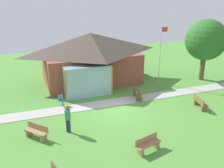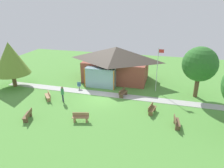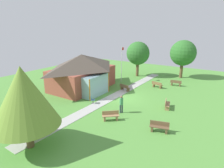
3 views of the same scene
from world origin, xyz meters
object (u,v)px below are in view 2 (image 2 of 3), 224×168
(bench_lawn_far_right, at_px, (176,122))
(tree_west_hedge, at_px, (10,58))
(bench_mid_right, at_px, (152,109))
(visitor_strolling_lawn, at_px, (62,93))
(bench_front_center, at_px, (81,117))
(pavilion, at_px, (115,63))
(flagpole, at_px, (158,68))
(tree_east_hedge, at_px, (200,64))
(patio_chair_west, at_px, (79,86))
(bench_mid_left, at_px, (48,96))
(bench_front_left, at_px, (28,115))
(bench_rear_near_path, at_px, (123,93))

(bench_lawn_far_right, xyz_separation_m, tree_west_hedge, (-19.94, 4.64, 3.27))
(bench_mid_right, bearing_deg, visitor_strolling_lawn, -78.94)
(bench_mid_right, bearing_deg, bench_front_center, -50.18)
(pavilion, xyz_separation_m, flagpole, (5.73, -2.64, 0.53))
(visitor_strolling_lawn, relative_size, tree_east_hedge, 0.30)
(bench_front_center, bearing_deg, patio_chair_west, -79.75)
(bench_lawn_far_right, bearing_deg, bench_front_center, -86.63)
(bench_lawn_far_right, relative_size, bench_front_center, 0.98)
(bench_mid_left, relative_size, tree_east_hedge, 0.25)
(patio_chair_west, relative_size, tree_east_hedge, 0.15)
(bench_lawn_far_right, height_order, tree_east_hedge, tree_east_hedge)
(flagpole, bearing_deg, bench_front_left, -138.31)
(bench_mid_right, relative_size, patio_chair_west, 1.81)
(bench_mid_left, distance_m, patio_chair_west, 4.31)
(flagpole, bearing_deg, bench_mid_right, -90.39)
(bench_mid_left, bearing_deg, bench_mid_right, -131.34)
(bench_front_left, relative_size, tree_west_hedge, 0.28)
(bench_front_left, bearing_deg, bench_mid_left, -9.92)
(bench_mid_right, distance_m, bench_rear_near_path, 4.69)
(visitor_strolling_lawn, bearing_deg, bench_front_left, -56.07)
(visitor_strolling_lawn, bearing_deg, tree_west_hedge, -145.58)
(pavilion, xyz_separation_m, tree_west_hedge, (-11.97, -5.61, 1.27))
(bench_mid_right, xyz_separation_m, tree_west_hedge, (-17.66, 2.71, 3.27))
(flagpole, distance_m, visitor_strolling_lawn, 11.26)
(pavilion, distance_m, bench_mid_left, 10.14)
(flagpole, bearing_deg, tree_west_hedge, -170.49)
(bench_front_left, relative_size, patio_chair_west, 1.82)
(pavilion, bearing_deg, tree_east_hedge, -17.17)
(bench_lawn_far_right, bearing_deg, visitor_strolling_lawn, -105.40)
(bench_rear_near_path, height_order, tree_east_hedge, tree_east_hedge)
(bench_front_left, relative_size, visitor_strolling_lawn, 0.90)
(bench_mid_right, bearing_deg, tree_west_hedge, -86.83)
(flagpole, height_order, patio_chair_west, flagpole)
(bench_mid_left, xyz_separation_m, tree_west_hedge, (-6.27, 2.53, 3.27))
(bench_front_center, bearing_deg, visitor_strolling_lawn, -57.83)
(pavilion, xyz_separation_m, bench_mid_left, (-5.70, -8.14, -2.00))
(patio_chair_west, bearing_deg, bench_lawn_far_right, 124.31)
(visitor_strolling_lawn, bearing_deg, bench_lawn_far_right, 42.16)
(bench_mid_left, distance_m, tree_west_hedge, 7.51)
(bench_mid_left, xyz_separation_m, visitor_strolling_lawn, (1.82, -0.03, 0.62))
(bench_front_center, height_order, bench_rear_near_path, same)
(bench_front_center, xyz_separation_m, bench_mid_right, (6.11, 3.24, 0.00))
(bench_lawn_far_right, relative_size, bench_rear_near_path, 0.98)
(bench_mid_left, relative_size, visitor_strolling_lawn, 0.82)
(pavilion, relative_size, flagpole, 1.77)
(bench_mid_left, relative_size, bench_mid_right, 0.92)
(bench_front_left, bearing_deg, bench_front_center, -95.15)
(bench_front_left, height_order, visitor_strolling_lawn, visitor_strolling_lawn)
(flagpole, height_order, bench_rear_near_path, flagpole)
(tree_west_hedge, bearing_deg, bench_mid_right, -8.71)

